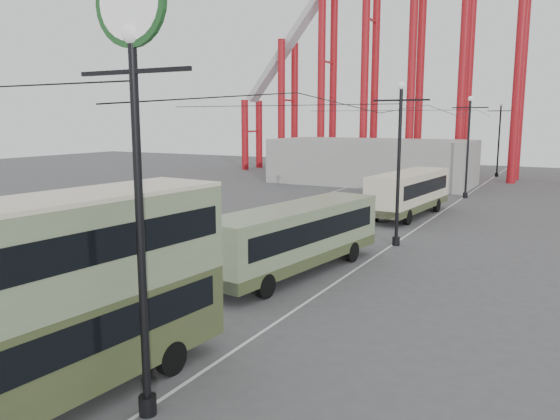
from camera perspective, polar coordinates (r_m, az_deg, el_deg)
The scene contains 11 objects.
ground at distance 20.42m, azimuth -19.81°, elevation -11.91°, with size 160.00×160.00×0.00m, color #48494B.
road_markings at distance 36.34m, azimuth 2.99°, elevation -2.05°, with size 12.52×120.00×0.01m.
lamp_post_near at distance 12.97m, azimuth -14.99°, elevation 11.87°, with size 3.20×0.44×10.80m.
lamp_post_mid at distance 31.81m, azimuth 12.30°, elevation 4.61°, with size 3.20×0.44×9.32m.
lamp_post_far at distance 53.25m, azimuth 19.04°, elevation 6.18°, with size 3.20×0.44×9.32m.
lamp_post_distant at distance 75.01m, azimuth 21.90°, elevation 6.82°, with size 3.20×0.44×9.32m.
fairground_shed at distance 63.05m, azimuth 9.55°, elevation 5.01°, with size 22.00×10.00×5.00m, color gray.
double_decker_bus at distance 14.75m, azimuth -22.54°, elevation -7.96°, with size 3.39×10.19×5.38m.
single_decker_green at distance 25.82m, azimuth 1.63°, elevation -2.69°, with size 4.14×11.62×3.21m.
single_decker_cream at distance 42.28m, azimuth 13.35°, elevation 1.90°, with size 3.63×10.88×3.32m.
pedestrian at distance 27.98m, azimuth 1.11°, elevation -3.69°, with size 0.64×0.42×1.77m, color black.
Camera 1 is at (14.48, -12.44, 7.24)m, focal length 35.00 mm.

